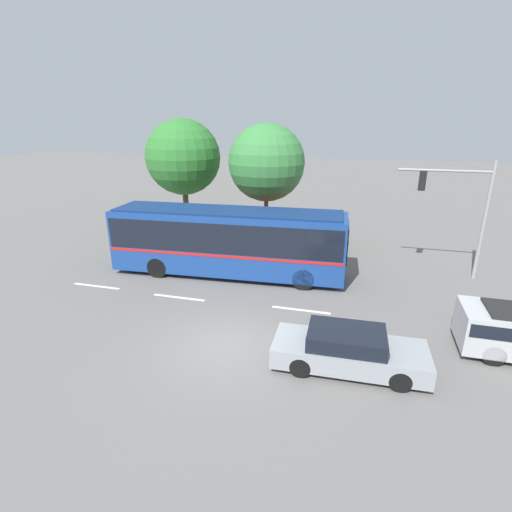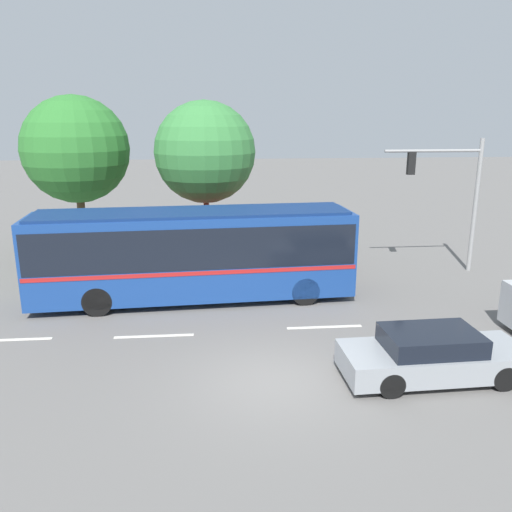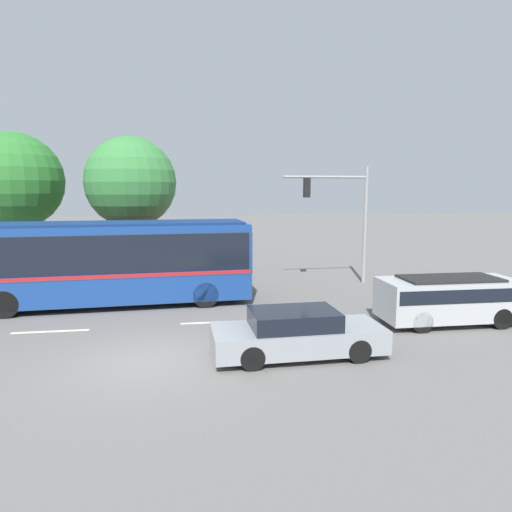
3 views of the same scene
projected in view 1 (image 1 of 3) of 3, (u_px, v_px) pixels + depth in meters
ground_plane at (227, 346)px, 13.42m from camera, size 140.00×140.00×0.00m
city_bus at (228, 238)px, 19.03m from camera, size 11.47×3.12×3.28m
sedan_foreground at (348, 350)px, 12.06m from camera, size 4.72×1.93×1.29m
traffic_light_pole at (464, 204)px, 18.20m from camera, size 4.15×0.24×5.61m
flowering_hedge at (283, 233)px, 23.55m from camera, size 7.20×1.39×1.74m
street_tree_left at (183, 157)px, 25.86m from camera, size 4.93×4.93×7.44m
street_tree_centre at (267, 163)px, 23.38m from camera, size 4.59×4.59×7.19m
lane_stripe_near at (179, 297)px, 17.05m from camera, size 2.40×0.16×0.01m
lane_stripe_mid at (301, 310)px, 15.92m from camera, size 2.40×0.16×0.01m
lane_stripe_far at (97, 286)px, 18.21m from camera, size 2.40×0.16×0.01m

